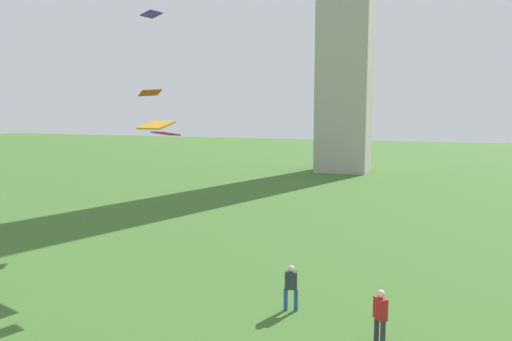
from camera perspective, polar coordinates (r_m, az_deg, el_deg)
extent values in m
cylinder|color=#2D3338|center=(17.10, 13.63, -17.25)|extent=(0.16, 0.16, 0.87)
cylinder|color=#2D3338|center=(16.79, 14.31, -17.76)|extent=(0.16, 0.16, 0.87)
cube|color=red|center=(16.64, 14.05, -15.06)|extent=(0.49, 0.54, 0.69)
sphere|color=beige|center=(16.47, 14.10, -13.53)|extent=(0.25, 0.25, 0.25)
cylinder|color=#235693|center=(19.04, 4.59, -14.55)|extent=(0.16, 0.16, 0.83)
cylinder|color=#235693|center=(19.05, 3.41, -14.53)|extent=(0.16, 0.16, 0.83)
cube|color=#2D3338|center=(18.79, 4.02, -12.43)|extent=(0.50, 0.36, 0.66)
sphere|color=beige|center=(18.64, 4.04, -11.13)|extent=(0.24, 0.24, 0.24)
cube|color=#EE4913|center=(30.89, -12.03, 8.70)|extent=(1.37, 1.48, 0.44)
cube|color=#BA1D6B|center=(21.92, -10.29, 4.18)|extent=(1.06, 1.25, 0.24)
cube|color=orange|center=(24.15, -11.38, 5.11)|extent=(1.84, 1.50, 0.41)
cube|color=#4C2CD6|center=(35.46, -11.87, 17.11)|extent=(1.04, 1.43, 0.37)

